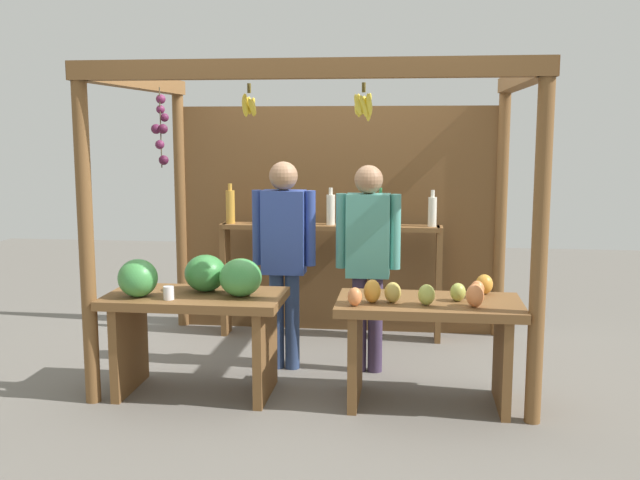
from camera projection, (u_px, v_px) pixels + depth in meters
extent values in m
plane|color=slate|center=(323.00, 363.00, 5.81)|extent=(12.00, 12.00, 0.00)
cylinder|color=brown|center=(86.00, 237.00, 4.83)|extent=(0.10, 0.10, 2.24)
cylinder|color=brown|center=(540.00, 246.00, 4.48)|extent=(0.10, 0.10, 2.24)
cylinder|color=brown|center=(180.00, 206.00, 6.80)|extent=(0.10, 0.10, 2.24)
cylinder|color=brown|center=(501.00, 210.00, 6.45)|extent=(0.10, 0.10, 2.24)
cube|color=brown|center=(304.00, 69.00, 4.50)|extent=(2.98, 0.12, 0.12)
cube|color=brown|center=(136.00, 81.00, 5.66)|extent=(0.12, 2.10, 0.12)
cube|color=brown|center=(523.00, 78.00, 5.31)|extent=(0.12, 2.10, 0.12)
cube|color=brown|center=(337.00, 220.00, 6.66)|extent=(2.88, 0.04, 2.02)
cylinder|color=brown|center=(249.00, 88.00, 4.65)|extent=(0.02, 0.02, 0.06)
ellipsoid|color=gold|center=(253.00, 108.00, 4.66)|extent=(0.04, 0.08, 0.12)
ellipsoid|color=gold|center=(251.00, 106.00, 4.68)|extent=(0.07, 0.05, 0.12)
ellipsoid|color=gold|center=(248.00, 105.00, 4.68)|extent=(0.05, 0.05, 0.12)
ellipsoid|color=gold|center=(245.00, 102.00, 4.66)|extent=(0.04, 0.05, 0.11)
ellipsoid|color=gold|center=(245.00, 108.00, 4.64)|extent=(0.05, 0.05, 0.12)
ellipsoid|color=gold|center=(252.00, 107.00, 4.63)|extent=(0.07, 0.06, 0.12)
cylinder|color=brown|center=(364.00, 87.00, 4.56)|extent=(0.02, 0.02, 0.06)
ellipsoid|color=yellow|center=(368.00, 110.00, 4.58)|extent=(0.04, 0.07, 0.15)
ellipsoid|color=yellow|center=(368.00, 104.00, 4.60)|extent=(0.07, 0.06, 0.15)
ellipsoid|color=yellow|center=(365.00, 105.00, 4.62)|extent=(0.09, 0.04, 0.14)
ellipsoid|color=yellow|center=(362.00, 106.00, 4.59)|extent=(0.07, 0.07, 0.15)
ellipsoid|color=yellow|center=(358.00, 104.00, 4.58)|extent=(0.04, 0.08, 0.15)
ellipsoid|color=yellow|center=(358.00, 104.00, 4.55)|extent=(0.07, 0.08, 0.15)
ellipsoid|color=yellow|center=(364.00, 106.00, 4.55)|extent=(0.07, 0.04, 0.15)
ellipsoid|color=yellow|center=(369.00, 105.00, 4.54)|extent=(0.05, 0.06, 0.15)
cylinder|color=#4C422D|center=(161.00, 128.00, 5.10)|extent=(0.01, 0.01, 0.55)
sphere|color=#601E42|center=(161.00, 99.00, 5.09)|extent=(0.07, 0.07, 0.07)
sphere|color=#601E42|center=(160.00, 109.00, 5.10)|extent=(0.06, 0.06, 0.06)
sphere|color=#511938|center=(164.00, 117.00, 5.11)|extent=(0.06, 0.06, 0.06)
sphere|color=#511938|center=(156.00, 129.00, 5.09)|extent=(0.07, 0.07, 0.07)
sphere|color=#47142D|center=(163.00, 129.00, 5.07)|extent=(0.07, 0.07, 0.07)
sphere|color=#601E42|center=(160.00, 145.00, 5.09)|extent=(0.06, 0.06, 0.06)
sphere|color=#47142D|center=(164.00, 160.00, 5.14)|extent=(0.07, 0.07, 0.07)
cube|color=brown|center=(195.00, 298.00, 5.07)|extent=(1.21, 0.64, 0.06)
cube|color=brown|center=(129.00, 346.00, 5.18)|extent=(0.06, 0.58, 0.64)
cube|color=brown|center=(265.00, 351.00, 5.06)|extent=(0.06, 0.58, 0.64)
ellipsoid|color=#429347|center=(241.00, 277.00, 4.98)|extent=(0.35, 0.35, 0.26)
ellipsoid|color=#429347|center=(138.00, 278.00, 4.97)|extent=(0.35, 0.35, 0.26)
ellipsoid|color=#38843D|center=(205.00, 273.00, 5.14)|extent=(0.31, 0.31, 0.26)
cylinder|color=white|center=(169.00, 293.00, 4.89)|extent=(0.07, 0.07, 0.09)
cube|color=brown|center=(429.00, 305.00, 4.87)|extent=(1.21, 0.64, 0.06)
cube|color=brown|center=(355.00, 354.00, 4.98)|extent=(0.06, 0.58, 0.64)
cube|color=brown|center=(502.00, 359.00, 4.87)|extent=(0.06, 0.58, 0.64)
ellipsoid|color=#E07F47|center=(355.00, 297.00, 4.72)|extent=(0.13, 0.13, 0.12)
ellipsoid|color=#E07F47|center=(477.00, 289.00, 4.94)|extent=(0.10, 0.10, 0.12)
ellipsoid|color=#A8B24C|center=(458.00, 292.00, 4.85)|extent=(0.14, 0.14, 0.12)
ellipsoid|color=gold|center=(484.00, 284.00, 5.06)|extent=(0.15, 0.15, 0.14)
ellipsoid|color=#A8B24C|center=(426.00, 295.00, 4.74)|extent=(0.15, 0.15, 0.13)
ellipsoid|color=#B79E47|center=(393.00, 292.00, 4.81)|extent=(0.15, 0.15, 0.14)
ellipsoid|color=#E07F47|center=(475.00, 295.00, 4.69)|extent=(0.16, 0.16, 0.15)
ellipsoid|color=gold|center=(372.00, 291.00, 4.80)|extent=(0.12, 0.12, 0.15)
cube|color=brown|center=(226.00, 279.00, 6.59)|extent=(0.05, 0.20, 1.00)
cube|color=brown|center=(438.00, 284.00, 6.36)|extent=(0.05, 0.20, 1.00)
cube|color=brown|center=(330.00, 227.00, 6.40)|extent=(1.87, 0.22, 0.04)
cylinder|color=gold|center=(230.00, 207.00, 6.49)|extent=(0.08, 0.08, 0.29)
cylinder|color=gold|center=(230.00, 187.00, 6.46)|extent=(0.04, 0.04, 0.06)
cylinder|color=#338C4C|center=(279.00, 210.00, 6.43)|extent=(0.08, 0.08, 0.25)
cylinder|color=#338C4C|center=(279.00, 192.00, 6.41)|extent=(0.03, 0.03, 0.06)
cylinder|color=silver|center=(331.00, 210.00, 6.38)|extent=(0.07, 0.07, 0.26)
cylinder|color=silver|center=(331.00, 191.00, 6.36)|extent=(0.03, 0.03, 0.06)
cylinder|color=#338C4C|center=(380.00, 210.00, 6.33)|extent=(0.06, 0.06, 0.27)
cylinder|color=#338C4C|center=(381.00, 191.00, 6.30)|extent=(0.03, 0.03, 0.06)
cylinder|color=silver|center=(432.00, 212.00, 6.27)|extent=(0.07, 0.07, 0.25)
cylinder|color=silver|center=(433.00, 194.00, 6.25)|extent=(0.03, 0.03, 0.06)
cylinder|color=navy|center=(277.00, 321.00, 5.66)|extent=(0.11, 0.11, 0.74)
cylinder|color=navy|center=(292.00, 321.00, 5.64)|extent=(0.11, 0.11, 0.74)
cube|color=#2D428C|center=(284.00, 232.00, 5.55)|extent=(0.32, 0.19, 0.63)
cylinder|color=#2D428C|center=(258.00, 227.00, 5.57)|extent=(0.08, 0.08, 0.56)
cylinder|color=#2D428C|center=(310.00, 228.00, 5.52)|extent=(0.08, 0.08, 0.56)
sphere|color=#997051|center=(283.00, 176.00, 5.49)|extent=(0.21, 0.21, 0.21)
cylinder|color=#3F304B|center=(359.00, 324.00, 5.59)|extent=(0.11, 0.11, 0.73)
cylinder|color=#3F304B|center=(375.00, 324.00, 5.57)|extent=(0.11, 0.11, 0.73)
cube|color=teal|center=(368.00, 236.00, 5.48)|extent=(0.32, 0.19, 0.62)
cylinder|color=teal|center=(341.00, 231.00, 5.50)|extent=(0.08, 0.08, 0.56)
cylinder|color=teal|center=(395.00, 232.00, 5.45)|extent=(0.08, 0.08, 0.56)
sphere|color=#997051|center=(369.00, 180.00, 5.42)|extent=(0.21, 0.21, 0.21)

